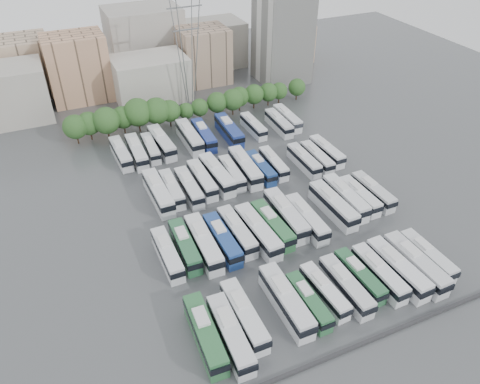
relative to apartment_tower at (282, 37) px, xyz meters
name	(u,v)px	position (x,y,z in m)	size (l,w,h in m)	color
ground	(266,211)	(-34.00, -58.00, -13.00)	(220.00, 220.00, 0.00)	#424447
parapet	(370,341)	(-34.00, -91.00, -12.75)	(56.00, 0.50, 0.50)	#2D2D30
tree_line	(177,108)	(-38.25, -16.00, -8.57)	(65.56, 7.56, 8.83)	black
city_buildings	(135,59)	(-41.46, 13.86, -5.13)	(102.00, 35.00, 20.00)	#9E998E
apartment_tower	(282,37)	(0.00, 0.00, 0.00)	(14.00, 14.00, 26.00)	silver
electricity_pylon	(187,39)	(-32.00, -8.00, 5.66)	(9.00, 6.91, 33.83)	slate
bus_r0_s0	(205,334)	(-55.31, -81.69, -11.00)	(3.39, 13.10, 4.08)	#2C6739
bus_r0_s1	(230,334)	(-52.11, -83.15, -11.01)	(3.28, 13.03, 4.06)	silver
bus_r0_s2	(244,315)	(-49.00, -80.92, -11.06)	(2.80, 12.59, 3.95)	silver
bus_r0_s4	(286,301)	(-42.17, -81.05, -10.92)	(3.09, 13.53, 4.24)	silver
bus_r0_s5	(308,302)	(-38.96, -82.25, -11.34)	(2.36, 10.80, 3.39)	#2B643B
bus_r0_s6	(324,291)	(-35.66, -81.47, -11.31)	(2.93, 11.04, 3.43)	white
bus_r0_s7	(346,286)	(-32.13, -82.03, -11.15)	(2.71, 12.03, 3.77)	silver
bus_r0_s8	(359,276)	(-28.86, -81.03, -11.29)	(2.75, 11.19, 3.49)	#2A623B
bus_r0_s9	(379,273)	(-25.69, -81.90, -11.15)	(2.79, 12.02, 3.76)	silver
bus_r0_s10	(398,268)	(-22.43, -82.39, -10.99)	(3.33, 13.17, 4.10)	white
bus_r0_s11	(415,264)	(-19.09, -82.74, -10.94)	(3.13, 13.43, 4.20)	silver
bus_r0_s12	(427,256)	(-15.78, -81.89, -11.21)	(2.71, 11.63, 3.64)	silver
bus_r1_s0	(167,254)	(-55.40, -63.82, -11.18)	(2.59, 11.84, 3.71)	silver
bus_r1_s1	(185,246)	(-52.09, -63.10, -11.13)	(3.01, 12.24, 3.82)	#2A633D
bus_r1_s2	(204,243)	(-48.98, -63.98, -10.93)	(3.21, 13.49, 4.21)	silver
bus_r1_s3	(222,240)	(-45.63, -64.26, -11.08)	(2.83, 12.46, 3.90)	navy
bus_r1_s4	(237,231)	(-42.41, -63.26, -11.10)	(2.94, 12.37, 3.87)	silver
bus_r1_s5	(258,231)	(-39.08, -64.99, -10.92)	(3.51, 13.61, 4.23)	silver
bus_r1_s6	(272,225)	(-35.85, -64.24, -11.08)	(3.24, 12.54, 3.90)	#2D6A3C
bus_r1_s7	(286,215)	(-32.31, -62.85, -10.89)	(3.25, 13.73, 4.29)	silver
bus_r1_s8	(307,219)	(-29.24, -65.19, -11.07)	(2.87, 12.54, 3.93)	silver
bus_r1_s10	(333,205)	(-22.57, -63.81, -10.96)	(3.20, 13.34, 4.16)	silver
bus_r1_s11	(345,197)	(-19.01, -62.67, -10.99)	(3.01, 13.08, 4.09)	silver
bus_r1_s12	(360,196)	(-15.90, -63.08, -11.25)	(2.58, 11.39, 3.57)	silver
bus_r1_s13	(373,191)	(-12.60, -62.95, -11.21)	(2.73, 11.65, 3.64)	silver
bus_r2_s1	(158,192)	(-51.99, -46.26, -10.92)	(3.17, 13.53, 4.23)	silver
bus_r2_s2	(172,189)	(-49.04, -45.74, -11.25)	(2.67, 11.43, 3.57)	silver
bus_r2_s3	(189,187)	(-45.75, -46.79, -11.14)	(2.71, 12.07, 3.78)	silver
bus_r2_s4	(202,180)	(-42.38, -45.27, -11.12)	(2.68, 12.24, 3.84)	silver
bus_r2_s5	(217,174)	(-38.97, -44.89, -10.94)	(3.47, 13.50, 4.20)	silver
bus_r2_s6	(232,173)	(-35.66, -45.23, -11.29)	(2.89, 11.17, 3.48)	silver
bus_r2_s7	(245,167)	(-32.38, -44.81, -10.92)	(3.51, 13.59, 4.23)	silver
bus_r2_s8	(261,168)	(-29.23, -45.88, -11.27)	(2.49, 11.24, 3.52)	navy
bus_r2_s9	(274,163)	(-25.80, -45.29, -11.30)	(2.82, 11.13, 3.47)	silver
bus_r2_s11	(304,160)	(-19.17, -47.05, -11.22)	(2.56, 11.55, 3.62)	silver
bus_r2_s12	(317,157)	(-15.90, -47.17, -11.26)	(2.68, 11.35, 3.55)	silver
bus_r2_s13	(327,151)	(-12.49, -45.75, -11.24)	(2.79, 11.51, 3.59)	silver
bus_r3_s0	(121,153)	(-55.44, -27.89, -11.14)	(3.02, 12.17, 3.79)	silver
bus_r3_s1	(137,151)	(-52.03, -28.68, -11.06)	(2.96, 12.65, 3.95)	silver
bus_r3_s2	(151,148)	(-48.62, -28.00, -11.32)	(2.80, 10.99, 3.42)	silver
bus_r3_s3	(162,142)	(-45.72, -27.08, -10.97)	(3.52, 13.28, 4.13)	silver
bus_r3_s5	(190,137)	(-38.92, -27.23, -10.92)	(3.10, 13.53, 4.24)	silver
bus_r3_s6	(204,135)	(-35.47, -27.63, -11.04)	(3.36, 12.81, 3.98)	navy
bus_r3_s8	(229,130)	(-29.10, -28.05, -10.93)	(3.36, 13.54, 4.22)	navy
bus_r3_s10	(253,126)	(-22.41, -27.80, -11.29)	(2.51, 11.11, 3.48)	silver
bus_r3_s12	(279,123)	(-15.93, -29.07, -11.19)	(2.87, 11.80, 3.68)	silver
bus_r3_s13	(287,118)	(-12.72, -27.58, -11.18)	(2.74, 11.87, 3.71)	silver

